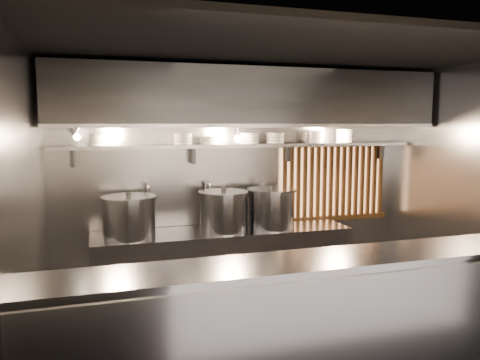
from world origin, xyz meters
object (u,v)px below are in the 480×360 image
stock_pot_left (129,217)px  stock_pot_mid (271,208)px  heat_lamp (74,131)px  stock_pot_right (224,211)px  pendant_bulb (238,139)px

stock_pot_left → stock_pot_mid: (1.66, 0.00, 0.01)m
heat_lamp → stock_pot_right: 1.86m
stock_pot_left → stock_pot_right: size_ratio=0.94×
stock_pot_mid → stock_pot_right: size_ratio=1.08×
heat_lamp → stock_pot_right: size_ratio=0.49×
stock_pot_left → pendant_bulb: bearing=5.0°
stock_pot_mid → stock_pot_left: bearing=-179.9°
stock_pot_mid → stock_pot_right: 0.59m
stock_pot_left → stock_pot_right: 1.07m
stock_pot_left → stock_pot_mid: size_ratio=0.87×
pendant_bulb → stock_pot_mid: size_ratio=0.24×
pendant_bulb → stock_pot_left: 1.53m
stock_pot_right → stock_pot_mid: bearing=-0.0°
stock_pot_right → pendant_bulb: bearing=27.6°
heat_lamp → stock_pot_left: size_ratio=0.52×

